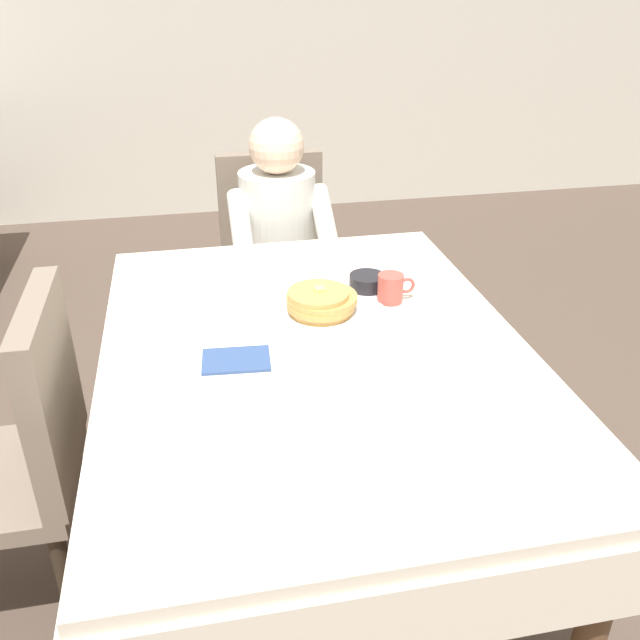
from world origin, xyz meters
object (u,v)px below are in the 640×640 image
object	(u,v)px
bowl_butter	(367,282)
fork_left_of_plate	(253,326)
chair_left_side	(21,447)
diner_person	(280,234)
chair_diner	(275,252)
breakfast_stack	(321,302)
spoon_near_edge	(348,372)
cup_coffee	(391,288)
knife_right_of_plate	(386,313)
dining_table_main	(316,375)
syrup_pitcher	(221,291)
plate_breakfast	(320,314)

from	to	relation	value
bowl_butter	fork_left_of_plate	size ratio (longest dim) A/B	0.61
chair_left_side	diner_person	bearing A→B (deg)	-39.09
chair_diner	fork_left_of_plate	world-z (taller)	chair_diner
fork_left_of_plate	diner_person	bearing A→B (deg)	-9.00
diner_person	bowl_butter	bearing A→B (deg)	103.62
breakfast_stack	bowl_butter	world-z (taller)	breakfast_stack
spoon_near_edge	bowl_butter	bearing A→B (deg)	68.24
chair_diner	diner_person	size ratio (longest dim) A/B	0.83
cup_coffee	bowl_butter	distance (m)	0.11
knife_right_of_plate	spoon_near_edge	size ratio (longest dim) A/B	1.33
dining_table_main	bowl_butter	distance (m)	0.40
dining_table_main	knife_right_of_plate	world-z (taller)	knife_right_of_plate
chair_diner	chair_left_side	distance (m)	1.43
chair_diner	chair_left_side	xyz separation A→B (m)	(-0.82, -1.17, 0.00)
chair_left_side	spoon_near_edge	xyz separation A→B (m)	(0.82, -0.14, 0.21)
fork_left_of_plate	spoon_near_edge	world-z (taller)	same
chair_left_side	syrup_pitcher	bearing A→B (deg)	-60.90
chair_diner	knife_right_of_plate	distance (m)	1.07
cup_coffee	fork_left_of_plate	distance (m)	0.42
knife_right_of_plate	diner_person	bearing A→B (deg)	7.48
spoon_near_edge	chair_diner	bearing A→B (deg)	88.52
chair_diner	plate_breakfast	xyz separation A→B (m)	(-0.01, -1.01, 0.22)
chair_left_side	spoon_near_edge	size ratio (longest dim) A/B	6.20
diner_person	syrup_pitcher	distance (m)	0.77
diner_person	fork_left_of_plate	size ratio (longest dim) A/B	6.22
breakfast_stack	fork_left_of_plate	xyz separation A→B (m)	(-0.19, -0.02, -0.05)
plate_breakfast	syrup_pitcher	distance (m)	0.30
breakfast_stack	spoon_near_edge	distance (m)	0.31
dining_table_main	breakfast_stack	bearing A→B (deg)	73.93
breakfast_stack	chair_left_side	bearing A→B (deg)	-169.09
dining_table_main	bowl_butter	size ratio (longest dim) A/B	13.85
syrup_pitcher	fork_left_of_plate	size ratio (longest dim) A/B	0.44
chair_left_side	spoon_near_edge	distance (m)	0.86
chair_diner	bowl_butter	distance (m)	0.90
dining_table_main	cup_coffee	size ratio (longest dim) A/B	13.49
diner_person	breakfast_stack	bearing A→B (deg)	89.48
fork_left_of_plate	bowl_butter	bearing A→B (deg)	-60.74
dining_table_main	chair_diner	bearing A→B (deg)	87.40
chair_left_side	cup_coffee	world-z (taller)	chair_left_side
chair_diner	spoon_near_edge	bearing A→B (deg)	90.02
bowl_butter	chair_diner	bearing A→B (deg)	101.21
dining_table_main	fork_left_of_plate	distance (m)	0.22
dining_table_main	plate_breakfast	distance (m)	0.19
chair_diner	diner_person	distance (m)	0.21
dining_table_main	syrup_pitcher	size ratio (longest dim) A/B	19.05
plate_breakfast	knife_right_of_plate	xyz separation A→B (m)	(0.19, -0.02, -0.01)
spoon_near_edge	knife_right_of_plate	bearing A→B (deg)	56.16
plate_breakfast	bowl_butter	world-z (taller)	bowl_butter
bowl_butter	spoon_near_edge	world-z (taller)	bowl_butter
chair_diner	knife_right_of_plate	bearing A→B (deg)	99.87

